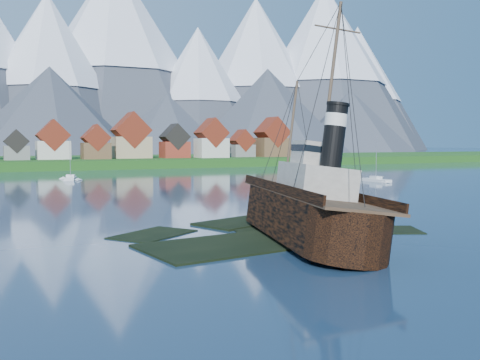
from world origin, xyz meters
name	(u,v)px	position (x,y,z in m)	size (l,w,h in m)	color
ground	(265,238)	(0.00, 0.00, 0.00)	(1400.00, 1400.00, 0.00)	#1A304B
shoal	(271,236)	(1.78, 2.15, -0.35)	(31.71, 21.24, 1.14)	black
shore_bank	(54,166)	(0.00, 170.00, 0.00)	(600.00, 80.00, 3.20)	#164513
seawall	(68,171)	(0.00, 132.00, 0.00)	(600.00, 2.50, 2.00)	#3F3D38
mountains	(11,52)	(-0.79, 481.26, 89.34)	(965.00, 340.00, 205.00)	#2D333D
tugboat_wreck	(295,208)	(2.58, -1.16, 2.79)	(6.47, 27.87, 22.09)	black
sailboat_d	(304,183)	(37.87, 53.28, 0.23)	(3.16, 7.64, 10.14)	silver
sailboat_e	(71,179)	(-5.23, 88.65, 0.22)	(4.06, 9.00, 10.13)	silver
sailboat_f	(376,181)	(56.23, 52.03, 0.25)	(2.42, 8.19, 10.85)	silver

